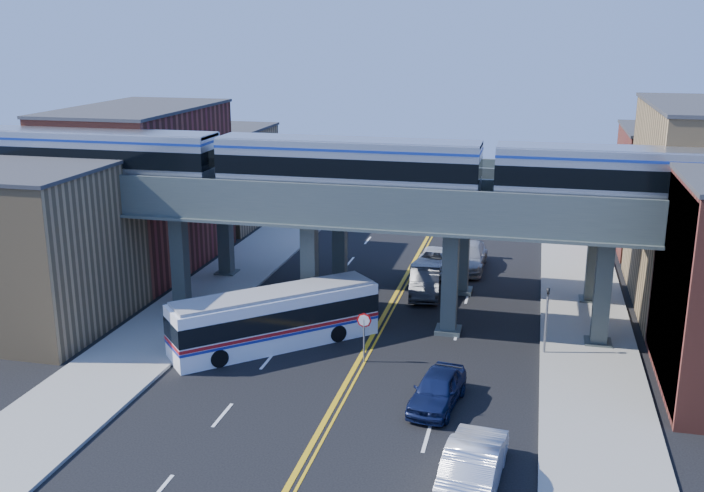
# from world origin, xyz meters

# --- Properties ---
(ground) EXTENTS (120.00, 120.00, 0.00)m
(ground) POSITION_xyz_m (0.00, 0.00, 0.00)
(ground) COLOR black
(ground) RESTS_ON ground
(sidewalk_west) EXTENTS (5.00, 70.00, 0.16)m
(sidewalk_west) POSITION_xyz_m (-11.50, 10.00, 0.08)
(sidewalk_west) COLOR gray
(sidewalk_west) RESTS_ON ground
(sidewalk_east) EXTENTS (5.00, 70.00, 0.16)m
(sidewalk_east) POSITION_xyz_m (11.50, 10.00, 0.08)
(sidewalk_east) COLOR gray
(sidewalk_east) RESTS_ON ground
(building_west_a) EXTENTS (8.00, 10.00, 9.00)m
(building_west_a) POSITION_xyz_m (-18.50, 4.00, 4.50)
(building_west_a) COLOR #9A7C4F
(building_west_a) RESTS_ON ground
(building_west_b) EXTENTS (8.00, 14.00, 11.00)m
(building_west_b) POSITION_xyz_m (-18.50, 16.00, 5.50)
(building_west_b) COLOR brown
(building_west_b) RESTS_ON ground
(building_west_c) EXTENTS (8.00, 10.00, 8.00)m
(building_west_c) POSITION_xyz_m (-18.50, 29.00, 4.00)
(building_west_c) COLOR #9A7C4F
(building_west_c) RESTS_ON ground
(building_east_c) EXTENTS (8.00, 10.00, 9.00)m
(building_east_c) POSITION_xyz_m (18.50, 29.00, 4.50)
(building_east_c) COLOR brown
(building_east_c) RESTS_ON ground
(mural_panel) EXTENTS (0.10, 9.50, 9.50)m
(mural_panel) POSITION_xyz_m (14.55, 4.00, 4.75)
(mural_panel) COLOR teal
(mural_panel) RESTS_ON ground
(elevated_viaduct_near) EXTENTS (52.00, 3.60, 7.40)m
(elevated_viaduct_near) POSITION_xyz_m (0.00, 8.00, 6.47)
(elevated_viaduct_near) COLOR #3A4440
(elevated_viaduct_near) RESTS_ON ground
(elevated_viaduct_far) EXTENTS (52.00, 3.60, 7.40)m
(elevated_viaduct_far) POSITION_xyz_m (0.00, 15.00, 6.47)
(elevated_viaduct_far) COLOR #3A4440
(elevated_viaduct_far) RESTS_ON ground
(transit_train) EXTENTS (44.46, 2.78, 3.24)m
(transit_train) POSITION_xyz_m (-1.75, 8.00, 9.16)
(transit_train) COLOR black
(transit_train) RESTS_ON elevated_viaduct_near
(stop_sign) EXTENTS (0.76, 0.09, 2.63)m
(stop_sign) POSITION_xyz_m (0.30, 3.00, 1.76)
(stop_sign) COLOR slate
(stop_sign) RESTS_ON ground
(traffic_signal) EXTENTS (0.15, 0.18, 4.10)m
(traffic_signal) POSITION_xyz_m (9.20, 6.00, 2.30)
(traffic_signal) COLOR slate
(traffic_signal) RESTS_ON ground
(transit_bus) EXTENTS (9.97, 9.46, 2.90)m
(transit_bus) POSITION_xyz_m (-4.74, 3.99, 1.49)
(transit_bus) COLOR white
(transit_bus) RESTS_ON ground
(car_lane_a) EXTENTS (2.52, 4.90, 1.60)m
(car_lane_a) POSITION_xyz_m (4.53, -0.91, 0.80)
(car_lane_a) COLOR #11193E
(car_lane_a) RESTS_ON ground
(car_lane_b) EXTENTS (2.42, 5.43, 1.73)m
(car_lane_b) POSITION_xyz_m (1.80, 14.01, 0.87)
(car_lane_b) COLOR #2D2D2F
(car_lane_b) RESTS_ON ground
(car_lane_c) EXTENTS (3.15, 5.80, 1.54)m
(car_lane_c) POSITION_xyz_m (1.80, 18.99, 0.77)
(car_lane_c) COLOR silver
(car_lane_c) RESTS_ON ground
(car_lane_d) EXTENTS (2.54, 6.04, 1.74)m
(car_lane_d) POSITION_xyz_m (3.93, 20.28, 0.87)
(car_lane_d) COLOR #9E9EA2
(car_lane_d) RESTS_ON ground
(car_parked_curb) EXTENTS (2.37, 5.71, 1.84)m
(car_parked_curb) POSITION_xyz_m (6.65, -6.89, 0.92)
(car_parked_curb) COLOR silver
(car_parked_curb) RESTS_ON ground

